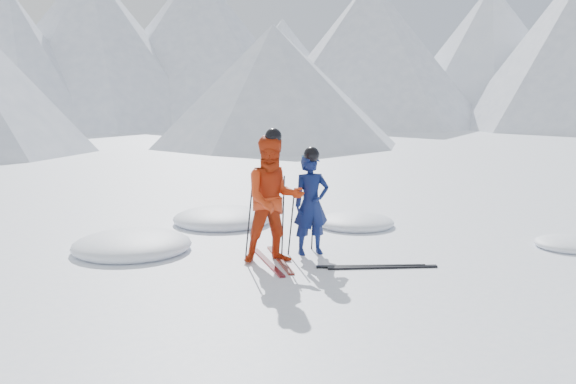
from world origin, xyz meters
TOP-DOWN VIEW (x-y plane):
  - ground at (0.00, 0.00)m, footprint 160.00×160.00m
  - mountain_range at (5.71, 35.31)m, footprint 106.15×62.94m
  - skier_blue at (-1.57, 0.53)m, footprint 0.71×0.58m
  - skier_red at (-2.37, 0.50)m, footprint 1.20×1.09m
  - pole_blue_left at (-1.87, 0.68)m, footprint 0.11×0.08m
  - pole_blue_right at (-1.32, 0.78)m, footprint 0.11×0.07m
  - pole_red_left at (-2.67, 0.75)m, footprint 0.13×0.10m
  - pole_red_right at (-2.07, 0.65)m, footprint 0.13×0.09m
  - ski_worn_left at (-2.49, 0.50)m, footprint 0.69×1.62m
  - ski_worn_right at (-2.25, 0.50)m, footprint 0.80×1.58m
  - ski_loose_a at (-1.37, -0.68)m, footprint 1.44×1.05m
  - ski_loose_b at (-1.27, -0.83)m, footprint 1.47×1.01m
  - snow_lumps at (-1.70, 2.47)m, footprint 7.75×7.12m

SIDE VIEW (x-z plane):
  - ground at x=0.00m, z-range 0.00..0.00m
  - snow_lumps at x=-1.70m, z-range -0.23..0.23m
  - ski_worn_left at x=-2.49m, z-range 0.00..0.03m
  - ski_worn_right at x=-2.25m, z-range 0.00..0.03m
  - ski_loose_a at x=-1.37m, z-range 0.00..0.03m
  - ski_loose_b at x=-1.27m, z-range 0.00..0.03m
  - pole_blue_left at x=-1.87m, z-range 0.00..1.12m
  - pole_blue_right at x=-1.32m, z-range 0.00..1.12m
  - pole_red_left at x=-2.67m, z-range 0.00..1.34m
  - pole_red_right at x=-2.07m, z-range 0.00..1.34m
  - skier_blue at x=-1.57m, z-range 0.00..1.69m
  - skier_red at x=-2.37m, z-range 0.00..2.02m
  - mountain_range at x=5.71m, z-range -1.04..14.49m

